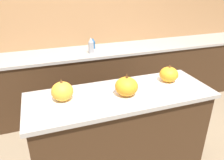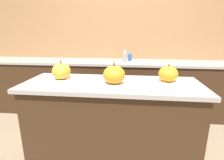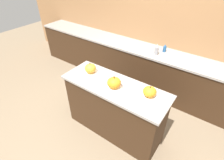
{
  "view_description": "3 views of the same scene",
  "coord_description": "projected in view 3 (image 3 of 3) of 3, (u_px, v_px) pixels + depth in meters",
  "views": [
    {
      "loc": [
        -0.6,
        -1.48,
        1.8
      ],
      "look_at": [
        -0.06,
        0.05,
        1.04
      ],
      "focal_mm": 35.0,
      "sensor_mm": 36.0,
      "label": 1
    },
    {
      "loc": [
        0.17,
        -1.47,
        1.37
      ],
      "look_at": [
        0.01,
        -0.03,
        0.96
      ],
      "focal_mm": 28.0,
      "sensor_mm": 36.0,
      "label": 2
    },
    {
      "loc": [
        1.09,
        -1.58,
        2.41
      ],
      "look_at": [
        -0.05,
        0.01,
        1.0
      ],
      "focal_mm": 28.0,
      "sensor_mm": 36.0,
      "label": 3
    }
  ],
  "objects": [
    {
      "name": "pumpkin_cake_left",
      "position": [
        90.0,
        69.0,
        2.62
      ],
      "size": [
        0.24,
        0.24,
        0.19
      ],
      "color": "white",
      "rests_on": "kitchen_island"
    },
    {
      "name": "wall_back",
      "position": [
        165.0,
        28.0,
        3.34
      ],
      "size": [
        8.0,
        0.06,
        2.5
      ],
      "color": "#9E7047",
      "rests_on": "ground_plane"
    },
    {
      "name": "bottle_short",
      "position": [
        165.0,
        48.0,
        3.29
      ],
      "size": [
        0.06,
        0.06,
        0.15
      ],
      "color": "#235184",
      "rests_on": "back_counter"
    },
    {
      "name": "kitchen_island",
      "position": [
        114.0,
        109.0,
        2.69
      ],
      "size": [
        1.56,
        0.57,
        0.93
      ],
      "color": "#382314",
      "rests_on": "ground_plane"
    },
    {
      "name": "pumpkin_cake_right",
      "position": [
        150.0,
        92.0,
        2.19
      ],
      "size": [
        0.24,
        0.24,
        0.17
      ],
      "color": "white",
      "rests_on": "kitchen_island"
    },
    {
      "name": "ground_plane",
      "position": [
        114.0,
        129.0,
        2.97
      ],
      "size": [
        12.0,
        12.0,
        0.0
      ],
      "primitive_type": "plane",
      "color": "#847056"
    },
    {
      "name": "pumpkin_cake_center",
      "position": [
        114.0,
        83.0,
        2.33
      ],
      "size": [
        0.22,
        0.22,
        0.2
      ],
      "color": "white",
      "rests_on": "kitchen_island"
    },
    {
      "name": "bottle_tall",
      "position": [
        157.0,
        49.0,
        3.17
      ],
      "size": [
        0.07,
        0.07,
        0.21
      ],
      "color": "#99999E",
      "rests_on": "back_counter"
    },
    {
      "name": "back_counter",
      "position": [
        152.0,
        71.0,
        3.59
      ],
      "size": [
        6.0,
        0.6,
        0.9
      ],
      "color": "#382314",
      "rests_on": "ground_plane"
    }
  ]
}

